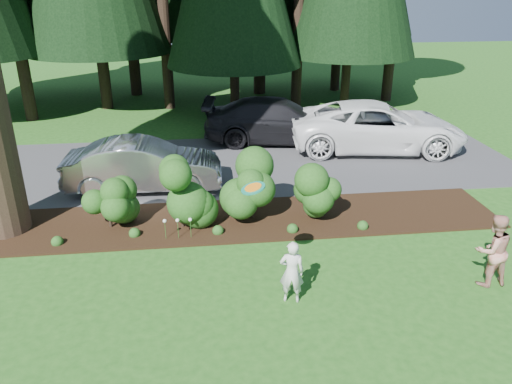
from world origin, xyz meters
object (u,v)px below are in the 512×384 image
at_px(adult, 493,250).
at_px(frisbee, 253,188).
at_px(car_silver_wagon, 144,165).
at_px(car_dark_suv, 279,120).
at_px(child, 292,272).
at_px(car_white_suv, 378,126).

relative_size(adult, frisbee, 3.53).
relative_size(car_silver_wagon, frisbee, 10.23).
bearing_deg(car_dark_suv, child, 179.19).
bearing_deg(frisbee, car_dark_suv, 78.06).
bearing_deg(child, adult, -166.60).
xyz_separation_m(car_silver_wagon, car_dark_suv, (4.68, 4.17, 0.07)).
relative_size(car_silver_wagon, car_white_suv, 0.73).
xyz_separation_m(car_white_suv, child, (-4.78, -8.77, -0.24)).
bearing_deg(adult, car_white_suv, -99.49).
distance_m(car_silver_wagon, frisbee, 6.65).
xyz_separation_m(car_silver_wagon, child, (3.27, -5.97, -0.13)).
relative_size(car_silver_wagon, adult, 2.90).
xyz_separation_m(car_white_suv, car_dark_suv, (-3.38, 1.37, -0.04)).
bearing_deg(car_dark_suv, car_silver_wagon, 138.82).
distance_m(car_white_suv, frisbee, 10.44).
xyz_separation_m(car_dark_suv, child, (-1.40, -10.15, -0.20)).
relative_size(child, frisbee, 2.94).
xyz_separation_m(car_silver_wagon, adult, (7.38, -5.87, 0.01)).
bearing_deg(child, car_silver_wagon, -49.28).
bearing_deg(frisbee, car_white_suv, 57.71).
bearing_deg(frisbee, child, -3.48).
height_order(car_dark_suv, adult, car_dark_suv).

